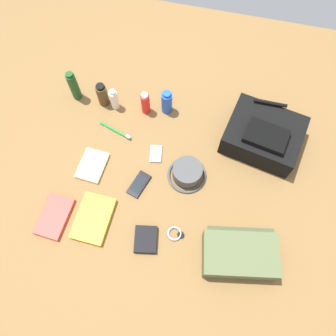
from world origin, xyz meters
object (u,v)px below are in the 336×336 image
(toothbrush, at_px, (117,132))
(media_player, at_px, (156,154))
(deodorant_spray, at_px, (167,102))
(wristwatch, at_px, (175,234))
(wallet, at_px, (146,239))
(cell_phone, at_px, (139,184))
(toothpaste_tube, at_px, (114,99))
(shampoo_bottle, at_px, (74,86))
(bucket_hat, at_px, (187,173))
(notepad, at_px, (92,165))
(toiletry_pouch, at_px, (240,254))
(cologne_bottle, at_px, (102,95))
(backpack, at_px, (263,135))
(travel_guidebook, at_px, (93,219))
(sunscreen_spray, at_px, (145,103))
(paperback_novel, at_px, (55,216))

(toothbrush, bearing_deg, media_player, -19.24)
(deodorant_spray, distance_m, wristwatch, 0.61)
(wallet, bearing_deg, cell_phone, 100.89)
(toothpaste_tube, height_order, cell_phone, toothpaste_tube)
(shampoo_bottle, height_order, wristwatch, shampoo_bottle)
(toothpaste_tube, xyz_separation_m, wallet, (0.30, -0.59, -0.05))
(cell_phone, distance_m, media_player, 0.16)
(bucket_hat, xyz_separation_m, toothpaste_tube, (-0.41, 0.28, 0.03))
(toothbrush, distance_m, notepad, 0.20)
(toiletry_pouch, distance_m, media_player, 0.57)
(toothpaste_tube, bearing_deg, bucket_hat, -33.96)
(toiletry_pouch, relative_size, notepad, 2.08)
(cologne_bottle, distance_m, notepad, 0.34)
(backpack, bearing_deg, notepad, -157.93)
(bucket_hat, xyz_separation_m, cell_phone, (-0.20, -0.09, -0.03))
(backpack, bearing_deg, wallet, -125.70)
(shampoo_bottle, relative_size, wristwatch, 2.44)
(bucket_hat, distance_m, shampoo_bottle, 0.67)
(backpack, height_order, bucket_hat, backpack)
(bucket_hat, height_order, wallet, bucket_hat)
(toiletry_pouch, xyz_separation_m, media_player, (-0.43, 0.37, -0.04))
(deodorant_spray, relative_size, wristwatch, 1.91)
(shampoo_bottle, relative_size, cologne_bottle, 1.30)
(travel_guidebook, relative_size, media_player, 2.27)
(notepad, bearing_deg, bucket_hat, 10.92)
(travel_guidebook, distance_m, notepad, 0.24)
(sunscreen_spray, bearing_deg, paperback_novel, -112.28)
(shampoo_bottle, xyz_separation_m, travel_guidebook, (0.26, -0.57, -0.07))
(cologne_bottle, height_order, travel_guidebook, cologne_bottle)
(paperback_novel, bearing_deg, cell_phone, 35.41)
(backpack, height_order, cell_phone, backpack)
(toothpaste_tube, height_order, media_player, toothpaste_tube)
(toothpaste_tube, distance_m, sunscreen_spray, 0.15)
(sunscreen_spray, xyz_separation_m, wristwatch, (0.27, -0.55, -0.06))
(wallet, bearing_deg, wristwatch, 14.04)
(backpack, distance_m, notepad, 0.77)
(toiletry_pouch, relative_size, toothbrush, 1.86)
(deodorant_spray, relative_size, wallet, 1.24)
(toiletry_pouch, bearing_deg, toothbrush, 145.21)
(backpack, height_order, wristwatch, backpack)
(wristwatch, bearing_deg, sunscreen_spray, 115.70)
(backpack, relative_size, toothbrush, 2.19)
(cologne_bottle, bearing_deg, bucket_hat, -31.34)
(toothpaste_tube, bearing_deg, toothbrush, -70.53)
(toothbrush, relative_size, wallet, 1.53)
(bucket_hat, distance_m, toothbrush, 0.39)
(bucket_hat, xyz_separation_m, deodorant_spray, (-0.16, 0.31, 0.03))
(paperback_novel, relative_size, media_player, 2.08)
(deodorant_spray, height_order, paperback_novel, deodorant_spray)
(shampoo_bottle, height_order, wallet, shampoo_bottle)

